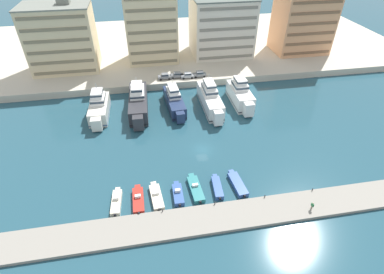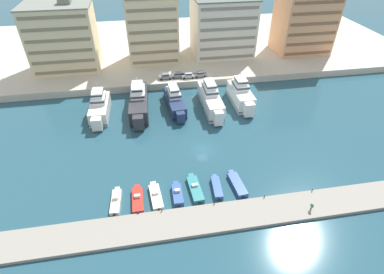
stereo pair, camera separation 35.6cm
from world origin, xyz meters
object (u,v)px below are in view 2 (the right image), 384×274
Objects in this scene: yacht_ivory_far_left at (100,107)px; car_grey_center_left at (200,74)px; yacht_white_center_left at (211,99)px; motorboat_red_left at (138,199)px; yacht_white_center at (241,95)px; car_grey_left at (178,75)px; motorboat_teal_center at (195,188)px; pedestrian_near_edge at (312,206)px; motorboat_cream_far_left at (116,201)px; yacht_navy_mid_left at (175,101)px; motorboat_blue_center_right at (217,187)px; motorboat_blue_mid_right at (237,184)px; yacht_charcoal_left at (139,102)px; car_silver_mid_left at (188,75)px; motorboat_blue_center_left at (177,194)px; car_grey_far_left at (165,76)px; motorboat_cream_mid_left at (156,196)px.

car_grey_center_left is at bearing 25.49° from yacht_ivory_far_left.
yacht_white_center_left is 2.66× the size of motorboat_red_left.
motorboat_red_left is at bearing -132.99° from yacht_white_center.
yacht_white_center_left reaches higher than car_grey_left.
motorboat_teal_center is 21.79m from pedestrian_near_edge.
motorboat_cream_far_left is 4.07m from motorboat_red_left.
motorboat_blue_center_right is at bearing -82.39° from yacht_navy_mid_left.
yacht_white_center is at bearing 65.46° from motorboat_blue_center_right.
car_grey_center_left is (7.16, -0.57, 0.00)m from car_grey_left.
yacht_white_center is at bearing 47.01° from motorboat_red_left.
motorboat_blue_mid_right is at bearing -91.59° from car_grey_center_left.
yacht_ivory_far_left is 0.76× the size of yacht_charcoal_left.
yacht_ivory_far_left is 29.79m from car_silver_mid_left.
yacht_charcoal_left is 33.82m from motorboat_blue_center_left.
motorboat_teal_center is at bearing -121.02° from yacht_white_center.
yacht_white_center_left is 4.60× the size of car_grey_center_left.
motorboat_blue_center_left is at bearing -0.77° from motorboat_cream_far_left.
yacht_ivory_far_left is 9.21× the size of pedestrian_near_edge.
yacht_white_center reaches higher than car_grey_far_left.
motorboat_blue_center_left is at bearing -79.19° from yacht_charcoal_left.
yacht_white_center_left is 2.41× the size of motorboat_teal_center.
motorboat_cream_mid_left reaches higher than motorboat_blue_center_right.
motorboat_blue_center_right is at bearing -96.81° from car_grey_center_left.
yacht_white_center_left is 15.82m from car_silver_mid_left.
motorboat_teal_center is at bearing -93.26° from car_grey_left.
car_silver_mid_left reaches higher than motorboat_red_left.
yacht_navy_mid_left is 16.91m from car_grey_center_left.
motorboat_blue_mid_right is 4.46× the size of pedestrian_near_edge.
yacht_ivory_far_left is 33.38m from car_grey_center_left.
car_silver_mid_left reaches higher than pedestrian_near_edge.
motorboat_blue_mid_right is (8.58, -32.20, -1.71)m from yacht_navy_mid_left.
yacht_white_center is 24.87m from car_grey_far_left.
motorboat_cream_far_left is (5.04, -32.09, -2.03)m from yacht_ivory_far_left.
motorboat_red_left is (-20.94, -31.11, -2.30)m from yacht_white_center_left.
yacht_white_center_left reaches higher than motorboat_blue_center_left.
yacht_navy_mid_left is at bearing -100.66° from car_grey_left.
pedestrian_near_edge is at bearing -28.33° from motorboat_blue_center_right.
yacht_ivory_far_left is 37.40m from motorboat_teal_center.
motorboat_teal_center is (3.61, 0.92, -0.07)m from motorboat_blue_center_left.
motorboat_cream_far_left reaches higher than motorboat_cream_mid_left.
car_silver_mid_left reaches higher than motorboat_blue_center_right.
motorboat_blue_center_left is 1.50× the size of car_grey_center_left.
yacht_ivory_far_left is 32.54m from motorboat_cream_far_left.
car_grey_center_left reaches higher than motorboat_blue_center_left.
car_silver_mid_left is at bearing 66.26° from yacht_navy_mid_left.
motorboat_blue_center_right is (-14.44, -31.62, -2.22)m from yacht_white_center.
motorboat_blue_center_left is at bearing -176.82° from motorboat_blue_center_right.
pedestrian_near_edge is at bearing -54.06° from yacht_charcoal_left.
yacht_navy_mid_left is at bearing -113.74° from car_silver_mid_left.
motorboat_cream_mid_left is 48.27m from car_silver_mid_left.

